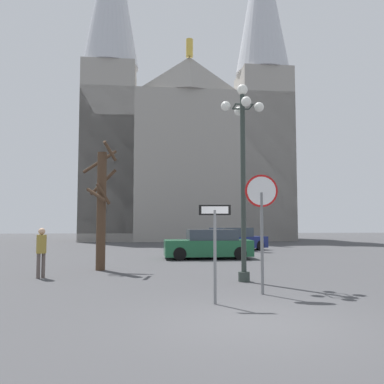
# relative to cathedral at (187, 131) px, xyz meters

# --- Properties ---
(ground_plane) EXTENTS (120.00, 120.00, 0.00)m
(ground_plane) POSITION_rel_cathedral_xyz_m (-1.27, -34.34, -11.43)
(ground_plane) COLOR #424244
(cathedral) EXTENTS (21.37, 10.62, 34.71)m
(cathedral) POSITION_rel_cathedral_xyz_m (0.00, 0.00, 0.00)
(cathedral) COLOR gray
(cathedral) RESTS_ON ground
(stop_sign) EXTENTS (0.85, 0.13, 3.10)m
(stop_sign) POSITION_rel_cathedral_xyz_m (-0.36, -31.48, -9.23)
(stop_sign) COLOR slate
(stop_sign) RESTS_ON ground
(one_way_arrow_sign) EXTENTS (0.73, 0.12, 2.25)m
(one_way_arrow_sign) POSITION_rel_cathedral_xyz_m (-1.76, -32.61, -9.97)
(one_way_arrow_sign) COLOR slate
(one_way_arrow_sign) RESTS_ON ground
(street_lamp) EXTENTS (1.41, 1.41, 6.31)m
(street_lamp) POSITION_rel_cathedral_xyz_m (-0.36, -29.25, -7.46)
(street_lamp) COLOR #2D3833
(street_lamp) RESTS_ON ground
(bare_tree) EXTENTS (1.42, 1.45, 4.99)m
(bare_tree) POSITION_rel_cathedral_xyz_m (-5.25, -25.81, -8.94)
(bare_tree) COLOR #473323
(bare_tree) RESTS_ON ground
(parked_car_near_navy) EXTENTS (4.77, 3.67, 1.48)m
(parked_car_near_navy) POSITION_rel_cathedral_xyz_m (1.94, -15.54, -10.73)
(parked_car_near_navy) COLOR navy
(parked_car_near_navy) RESTS_ON ground
(parked_car_far_green) EXTENTS (4.43, 1.98, 1.47)m
(parked_car_far_green) POSITION_rel_cathedral_xyz_m (-0.45, -21.31, -10.73)
(parked_car_far_green) COLOR #1E5B38
(parked_car_far_green) RESTS_ON ground
(pedestrian_walking) EXTENTS (0.32, 0.32, 1.66)m
(pedestrian_walking) POSITION_rel_cathedral_xyz_m (-6.91, -27.94, -10.43)
(pedestrian_walking) COLOR #594C47
(pedestrian_walking) RESTS_ON ground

